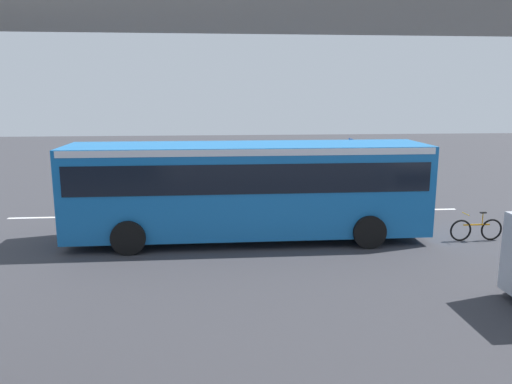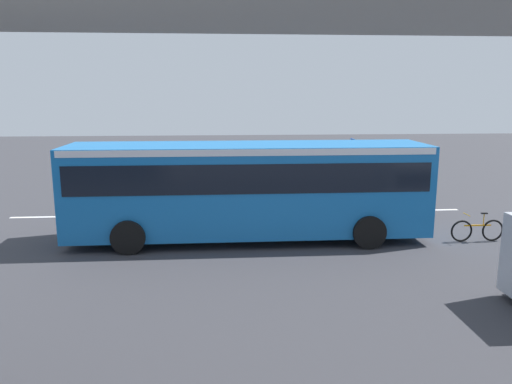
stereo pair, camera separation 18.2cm
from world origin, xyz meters
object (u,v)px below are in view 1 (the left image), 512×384
bicycle_orange (476,230)px  traffic_sign (350,159)px  city_bus (248,183)px  pedestrian (424,192)px

bicycle_orange → traffic_sign: size_ratio=0.63×
bicycle_orange → traffic_sign: 6.93m
city_bus → pedestrian: (-7.23, -2.85, -1.00)m
city_bus → traffic_sign: (-4.91, -5.46, 0.01)m
bicycle_orange → city_bus: bearing=-6.3°
pedestrian → bicycle_orange: bearing=93.0°
bicycle_orange → traffic_sign: traffic_sign is taller
pedestrian → traffic_sign: (2.32, -2.61, 1.00)m
pedestrian → city_bus: bearing=21.5°
city_bus → pedestrian: bearing=-158.5°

